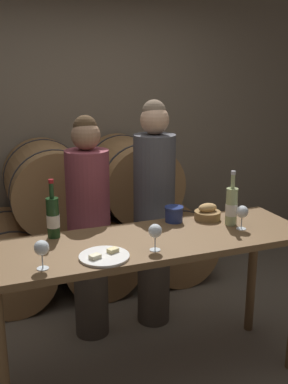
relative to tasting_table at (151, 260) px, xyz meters
name	(u,v)px	position (x,y,z in m)	size (l,w,h in m)	color
ground_plane	(151,376)	(0.00, 0.00, -0.81)	(10.00, 10.00, 0.00)	#726654
stone_wall_back	(74,101)	(0.00, 1.94, 0.79)	(10.00, 0.12, 3.20)	#7F705B
barrel_stack	(92,222)	(0.00, 1.40, -0.22)	(2.14, 0.84, 1.31)	#9E7042
tasting_table	(151,260)	(0.00, 0.00, 0.00)	(1.90, 0.60, 0.94)	brown
person_left	(89,227)	(-0.22, 0.62, 0.02)	(0.30, 0.30, 1.60)	#4C4238
person_right	(154,212)	(0.27, 0.62, 0.07)	(0.30, 0.30, 1.69)	#4C4238
wine_bottle_red	(53,217)	(-0.53, 0.23, 0.26)	(0.08, 0.08, 0.35)	#193819
wine_bottle_white	(232,206)	(0.56, 0.04, 0.26)	(0.08, 0.08, 0.35)	#ADBC7F
blue_crock	(174,213)	(0.25, 0.22, 0.19)	(0.12, 0.12, 0.10)	navy
bread_basket	(207,213)	(0.47, 0.19, 0.18)	(0.17, 0.17, 0.11)	olive
cheese_plate	(104,256)	(-0.33, -0.17, 0.14)	(0.27, 0.27, 0.04)	white
wine_glass_far_left	(42,248)	(-0.65, -0.18, 0.24)	(0.08, 0.08, 0.15)	white
wine_glass_left	(155,232)	(-0.05, -0.17, 0.24)	(0.08, 0.08, 0.15)	white
wine_glass_center	(242,212)	(0.58, -0.05, 0.24)	(0.08, 0.08, 0.15)	white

